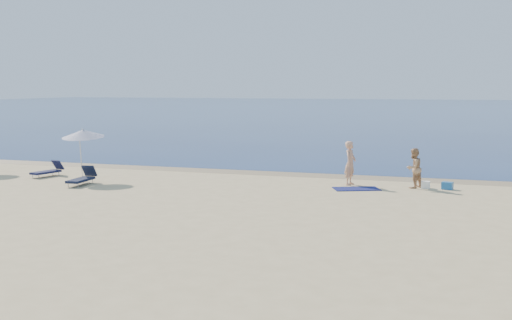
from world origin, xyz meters
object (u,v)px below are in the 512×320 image
Objects in this scene: person_left at (350,163)px; umbrella_near at (83,134)px; person_right at (414,168)px; blue_cooler at (447,186)px.

person_left is 0.78× the size of umbrella_near.
person_right is 3.89× the size of blue_cooler.
person_right is at bearing -163.07° from blue_cooler.
umbrella_near reaches higher than blue_cooler.
person_left reaches higher than blue_cooler.
blue_cooler is (3.78, 0.04, -0.74)m from person_left.
person_right reaches higher than blue_cooler.
blue_cooler is at bearing 1.24° from umbrella_near.
blue_cooler is at bearing 124.48° from person_right.
blue_cooler is at bearing -80.51° from person_left.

